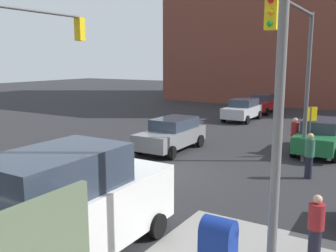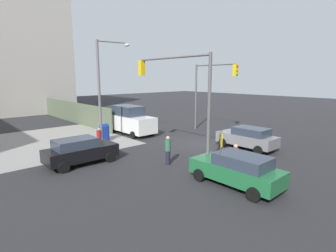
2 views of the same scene
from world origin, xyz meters
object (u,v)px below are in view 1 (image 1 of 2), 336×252
object	(u,v)px
traffic_signal_nw_corner	(297,55)
hatchback_green	(320,136)
coupe_red	(262,103)
street_lamp_corner	(264,49)
pedestrian_crossing	(309,155)
hatchback_gray	(172,134)
mailbox_blue	(218,249)
pedestrian_waiting	(316,227)
hatchback_silver	(242,109)
traffic_signal_se_corner	(32,58)
van_white_delivery	(70,207)
pedestrian_walking_north	(294,135)

from	to	relation	value
traffic_signal_nw_corner	hatchback_green	world-z (taller)	traffic_signal_nw_corner
coupe_red	hatchback_green	bearing A→B (deg)	28.28
street_lamp_corner	pedestrian_crossing	xyz separation A→B (m)	(-7.15, -0.23, -3.77)
street_lamp_corner	hatchback_gray	bearing A→B (deg)	-139.94
street_lamp_corner	mailbox_blue	world-z (taller)	street_lamp_corner
mailbox_blue	hatchback_green	distance (m)	12.82
hatchback_gray	pedestrian_waiting	distance (m)	11.04
mailbox_blue	pedestrian_waiting	size ratio (longest dim) A/B	0.92
traffic_signal_nw_corner	pedestrian_crossing	xyz separation A→B (m)	(0.06, 0.70, -3.75)
mailbox_blue	hatchback_silver	size ratio (longest dim) A/B	0.34
hatchback_green	traffic_signal_se_corner	bearing A→B (deg)	-45.23
hatchback_green	mailbox_blue	bearing A→B (deg)	0.63
coupe_red	traffic_signal_se_corner	bearing A→B (deg)	-6.73
coupe_red	van_white_delivery	distance (m)	26.53
hatchback_green	pedestrian_waiting	size ratio (longest dim) A/B	2.89
pedestrian_waiting	pedestrian_walking_north	xyz separation A→B (m)	(-10.00, -2.70, 0.12)
traffic_signal_se_corner	van_white_delivery	distance (m)	8.36
pedestrian_walking_north	hatchback_gray	bearing A→B (deg)	-36.96
van_white_delivery	pedestrian_crossing	bearing A→B (deg)	159.41
traffic_signal_se_corner	street_lamp_corner	world-z (taller)	street_lamp_corner
street_lamp_corner	hatchback_green	world-z (taller)	street_lamp_corner
street_lamp_corner	pedestrian_waiting	size ratio (longest dim) A/B	5.15
pedestrian_crossing	van_white_delivery	bearing A→B (deg)	113.62
pedestrian_crossing	coupe_red	bearing A→B (deg)	-23.33
street_lamp_corner	mailbox_blue	bearing A→B (deg)	-22.41
hatchback_silver	pedestrian_walking_north	size ratio (longest dim) A/B	2.38
pedestrian_walking_north	hatchback_silver	bearing A→B (deg)	-118.00
traffic_signal_se_corner	coupe_red	size ratio (longest dim) A/B	1.51
mailbox_blue	pedestrian_waiting	world-z (taller)	pedestrian_waiting
hatchback_silver	van_white_delivery	world-z (taller)	van_white_delivery
pedestrian_waiting	traffic_signal_nw_corner	bearing A→B (deg)	-44.02
pedestrian_waiting	pedestrian_walking_north	size ratio (longest dim) A/B	0.88
mailbox_blue	coupe_red	distance (m)	26.34
coupe_red	hatchback_silver	bearing A→B (deg)	0.29
van_white_delivery	pedestrian_walking_north	size ratio (longest dim) A/B	3.07
traffic_signal_se_corner	hatchback_green	bearing A→B (deg)	134.77
pedestrian_walking_north	traffic_signal_se_corner	bearing A→B (deg)	-16.43
hatchback_silver	traffic_signal_nw_corner	bearing A→B (deg)	27.69
hatchback_gray	pedestrian_crossing	distance (m)	6.95
van_white_delivery	pedestrian_waiting	size ratio (longest dim) A/B	3.47
hatchback_gray	coupe_red	bearing A→B (deg)	-178.99
traffic_signal_se_corner	van_white_delivery	size ratio (longest dim) A/B	1.20
street_lamp_corner	pedestrian_walking_north	distance (m)	11.70
traffic_signal_nw_corner	mailbox_blue	size ratio (longest dim) A/B	4.55
street_lamp_corner	van_white_delivery	distance (m)	5.34
street_lamp_corner	mailbox_blue	xyz separation A→B (m)	(1.05, -0.43, -3.94)
street_lamp_corner	pedestrian_crossing	bearing A→B (deg)	-178.12
street_lamp_corner	mailbox_blue	distance (m)	4.10
traffic_signal_se_corner	hatchback_silver	distance (m)	17.51
traffic_signal_nw_corner	hatchback_gray	bearing A→B (deg)	-101.07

